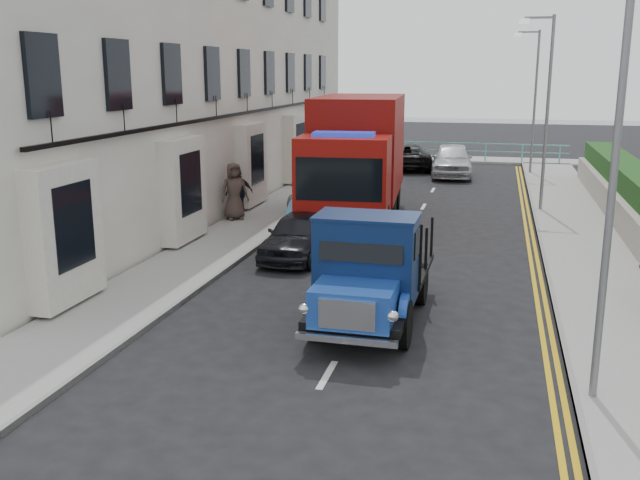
% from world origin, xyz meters
% --- Properties ---
extents(ground, '(120.00, 120.00, 0.00)m').
position_xyz_m(ground, '(0.00, 0.00, 0.00)').
color(ground, black).
rests_on(ground, ground).
extents(pavement_west, '(2.40, 38.00, 0.12)m').
position_xyz_m(pavement_west, '(-5.20, 9.00, 0.06)').
color(pavement_west, gray).
rests_on(pavement_west, ground).
extents(pavement_east, '(2.60, 38.00, 0.12)m').
position_xyz_m(pavement_east, '(5.30, 9.00, 0.06)').
color(pavement_east, gray).
rests_on(pavement_east, ground).
extents(promenade, '(30.00, 2.50, 0.12)m').
position_xyz_m(promenade, '(0.00, 29.00, 0.06)').
color(promenade, gray).
rests_on(promenade, ground).
extents(sea_plane, '(120.00, 120.00, 0.00)m').
position_xyz_m(sea_plane, '(0.00, 60.00, 0.00)').
color(sea_plane, '#4E626B').
rests_on(sea_plane, ground).
extents(terrace_west, '(6.31, 30.20, 14.25)m').
position_xyz_m(terrace_west, '(-9.47, 13.00, 7.17)').
color(terrace_west, silver).
rests_on(terrace_west, ground).
extents(seafront_railing, '(13.00, 0.08, 1.11)m').
position_xyz_m(seafront_railing, '(0.00, 28.20, 0.58)').
color(seafront_railing, '#59B2A5').
rests_on(seafront_railing, ground).
extents(lamp_near, '(1.23, 0.18, 7.00)m').
position_xyz_m(lamp_near, '(4.18, -2.00, 4.00)').
color(lamp_near, slate).
rests_on(lamp_near, ground).
extents(lamp_mid, '(1.23, 0.18, 7.00)m').
position_xyz_m(lamp_mid, '(4.18, 14.00, 4.00)').
color(lamp_mid, slate).
rests_on(lamp_mid, ground).
extents(lamp_far, '(1.23, 0.18, 7.00)m').
position_xyz_m(lamp_far, '(4.18, 24.00, 4.00)').
color(lamp_far, slate).
rests_on(lamp_far, ground).
extents(bedford_lorry, '(2.06, 5.01, 2.35)m').
position_xyz_m(bedford_lorry, '(0.26, 0.40, 1.08)').
color(bedford_lorry, black).
rests_on(bedford_lorry, ground).
extents(red_lorry, '(3.36, 8.29, 4.24)m').
position_xyz_m(red_lorry, '(-1.98, 10.57, 2.26)').
color(red_lorry, black).
rests_on(red_lorry, ground).
extents(parked_car_front, '(1.60, 3.80, 1.28)m').
position_xyz_m(parked_car_front, '(-2.60, 5.54, 0.64)').
color(parked_car_front, black).
rests_on(parked_car_front, ground).
extents(parked_car_mid, '(1.69, 4.12, 1.33)m').
position_xyz_m(parked_car_mid, '(-2.60, 7.08, 0.66)').
color(parked_car_mid, '#5FA6CB').
rests_on(parked_car_mid, ground).
extents(parked_car_rear, '(2.26, 4.48, 1.25)m').
position_xyz_m(parked_car_rear, '(-3.60, 12.83, 0.62)').
color(parked_car_rear, '#A2A2A7').
rests_on(parked_car_rear, ground).
extents(seafront_car_left, '(3.23, 5.23, 1.35)m').
position_xyz_m(seafront_car_left, '(-2.02, 24.73, 0.68)').
color(seafront_car_left, black).
rests_on(seafront_car_left, ground).
extents(seafront_car_right, '(2.21, 4.87, 1.62)m').
position_xyz_m(seafront_car_right, '(0.50, 22.42, 0.81)').
color(seafront_car_right, silver).
rests_on(seafront_car_right, ground).
extents(pedestrian_west_near, '(1.01, 0.95, 1.68)m').
position_xyz_m(pedestrian_west_near, '(-6.00, 9.98, 0.96)').
color(pedestrian_west_near, '#191F2E').
rests_on(pedestrian_west_near, pavement_west).
extents(pedestrian_west_far, '(1.13, 1.07, 1.95)m').
position_xyz_m(pedestrian_west_far, '(-6.00, 9.51, 1.10)').
color(pedestrian_west_far, '#473833').
rests_on(pedestrian_west_far, pavement_west).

